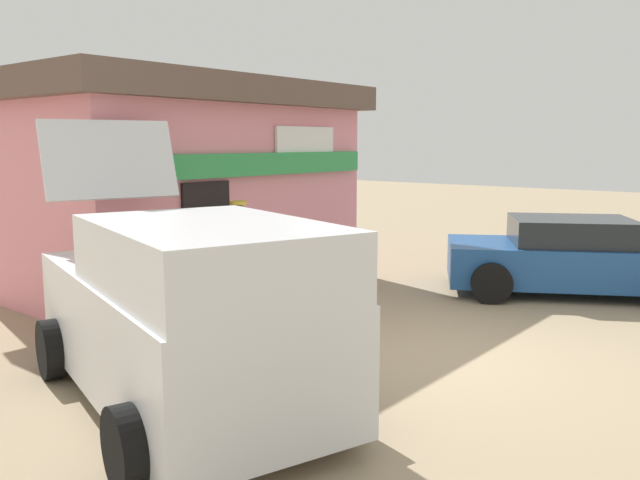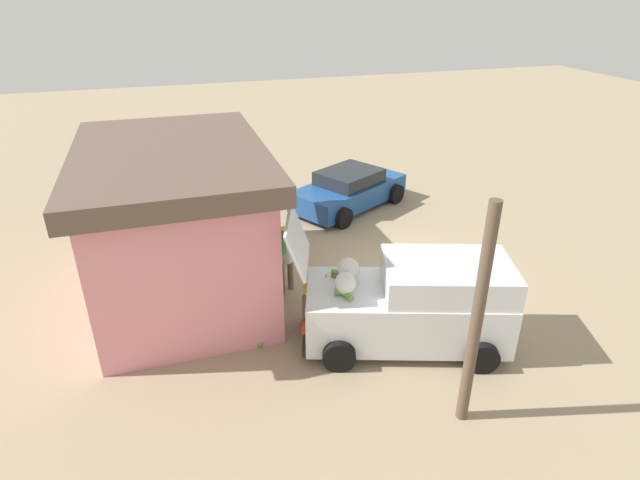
% 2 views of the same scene
% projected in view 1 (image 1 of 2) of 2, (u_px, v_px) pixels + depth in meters
% --- Properties ---
extents(ground_plane, '(60.00, 60.00, 0.00)m').
position_uv_depth(ground_plane, '(426.00, 355.00, 8.03)').
color(ground_plane, '#9E896B').
extents(storefront_bar, '(6.23, 4.18, 3.62)m').
position_uv_depth(storefront_bar, '(181.00, 183.00, 11.68)').
color(storefront_bar, pink).
rests_on(storefront_bar, ground_plane).
extents(delivery_van, '(3.12, 4.80, 2.86)m').
position_uv_depth(delivery_van, '(184.00, 312.00, 6.34)').
color(delivery_van, silver).
rests_on(delivery_van, ground_plane).
extents(parked_sedan, '(3.59, 4.44, 1.30)m').
position_uv_depth(parked_sedan, '(570.00, 257.00, 11.23)').
color(parked_sedan, '#1E4C8C').
rests_on(parked_sedan, ground_plane).
extents(vendor_standing, '(0.48, 0.48, 1.73)m').
position_uv_depth(vendor_standing, '(239.00, 250.00, 9.68)').
color(vendor_standing, '#726047').
rests_on(vendor_standing, ground_plane).
extents(customer_bending, '(0.70, 0.84, 1.36)m').
position_uv_depth(customer_bending, '(164.00, 280.00, 8.28)').
color(customer_bending, '#726047').
rests_on(customer_bending, ground_plane).
extents(unloaded_banana_pile, '(0.99, 0.86, 0.47)m').
position_uv_depth(unloaded_banana_pile, '(98.00, 311.00, 9.26)').
color(unloaded_banana_pile, silver).
rests_on(unloaded_banana_pile, ground_plane).
extents(paint_bucket, '(0.27, 0.27, 0.30)m').
position_uv_depth(paint_bucket, '(337.00, 280.00, 11.69)').
color(paint_bucket, blue).
rests_on(paint_bucket, ground_plane).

